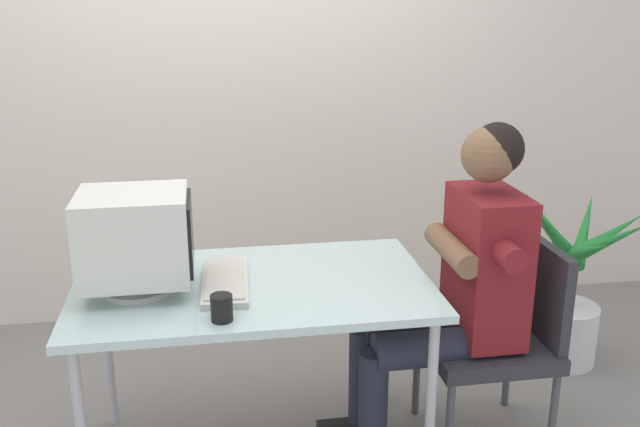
{
  "coord_description": "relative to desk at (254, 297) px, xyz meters",
  "views": [
    {
      "loc": [
        -0.14,
        -2.34,
        1.72
      ],
      "look_at": [
        0.24,
        0.0,
        0.98
      ],
      "focal_mm": 39.33,
      "sensor_mm": 36.0,
      "label": 1
    }
  ],
  "objects": [
    {
      "name": "potted_plant",
      "position": [
        1.53,
        0.5,
        -0.31
      ],
      "size": [
        0.72,
        0.76,
        0.89
      ],
      "color": "silver",
      "rests_on": "ground_plane"
    },
    {
      "name": "wall_back",
      "position": [
        0.3,
        1.4,
        0.83
      ],
      "size": [
        8.0,
        0.1,
        3.0
      ],
      "primitive_type": "cube",
      "color": "beige",
      "rests_on": "ground_plane"
    },
    {
      "name": "desk_mug",
      "position": [
        -0.12,
        -0.28,
        0.1
      ],
      "size": [
        0.07,
        0.08,
        0.09
      ],
      "color": "black",
      "rests_on": "desk"
    },
    {
      "name": "person_seated",
      "position": [
        0.76,
        -0.03,
        0.02
      ],
      "size": [
        0.73,
        0.57,
        1.29
      ],
      "color": "maroon",
      "rests_on": "ground_plane"
    },
    {
      "name": "crt_monitor",
      "position": [
        -0.4,
        -0.01,
        0.26
      ],
      "size": [
        0.38,
        0.32,
        0.36
      ],
      "color": "silver",
      "rests_on": "desk"
    },
    {
      "name": "keyboard",
      "position": [
        -0.1,
        0.0,
        0.07
      ],
      "size": [
        0.18,
        0.44,
        0.03
      ],
      "color": "silver",
      "rests_on": "desk"
    },
    {
      "name": "desk",
      "position": [
        0.0,
        0.0,
        0.0
      ],
      "size": [
        1.28,
        0.76,
        0.73
      ],
      "color": "#B7B7BC",
      "rests_on": "ground_plane"
    },
    {
      "name": "office_chair",
      "position": [
        0.95,
        -0.03,
        -0.2
      ],
      "size": [
        0.47,
        0.47,
        0.83
      ],
      "color": "#4C4C51",
      "rests_on": "ground_plane"
    }
  ]
}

